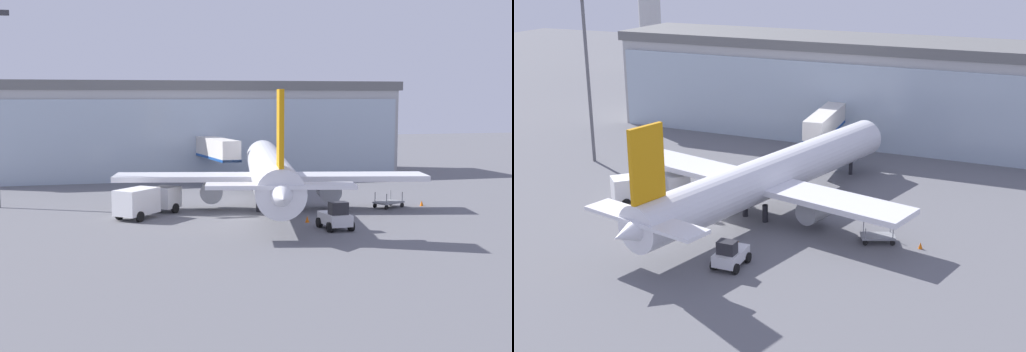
% 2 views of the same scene
% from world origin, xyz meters
% --- Properties ---
extents(ground, '(240.00, 240.00, 0.00)m').
position_xyz_m(ground, '(0.00, 0.00, 0.00)').
color(ground, slate).
extents(terminal_building, '(58.65, 13.29, 12.55)m').
position_xyz_m(terminal_building, '(-0.00, 34.48, 6.28)').
color(terminal_building, '#A7A7A7').
rests_on(terminal_building, ground).
extents(jet_bridge, '(3.33, 14.22, 5.61)m').
position_xyz_m(jet_bridge, '(2.17, 24.44, 4.24)').
color(jet_bridge, silver).
rests_on(jet_bridge, ground).
extents(airplane, '(29.14, 36.97, 11.12)m').
position_xyz_m(airplane, '(3.28, 4.49, 3.44)').
color(airplane, silver).
rests_on(airplane, ground).
extents(catering_truck, '(6.66, 6.77, 2.65)m').
position_xyz_m(catering_truck, '(-8.66, 2.78, 1.47)').
color(catering_truck, silver).
rests_on(catering_truck, ground).
extents(baggage_cart, '(3.20, 2.56, 1.50)m').
position_xyz_m(baggage_cart, '(14.30, 1.72, 0.50)').
color(baggage_cart, gray).
rests_on(baggage_cart, ground).
extents(pushback_tug, '(2.19, 3.23, 2.30)m').
position_xyz_m(pushback_tug, '(5.17, -7.37, 0.97)').
color(pushback_tug, silver).
rests_on(pushback_tug, ground).
extents(safety_cone_nose, '(0.36, 0.36, 0.55)m').
position_xyz_m(safety_cone_nose, '(4.08, -3.74, 0.28)').
color(safety_cone_nose, orange).
rests_on(safety_cone_nose, ground).
extents(safety_cone_wingtip, '(0.36, 0.36, 0.55)m').
position_xyz_m(safety_cone_wingtip, '(17.85, 1.77, 0.28)').
color(safety_cone_wingtip, orange).
rests_on(safety_cone_wingtip, ground).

